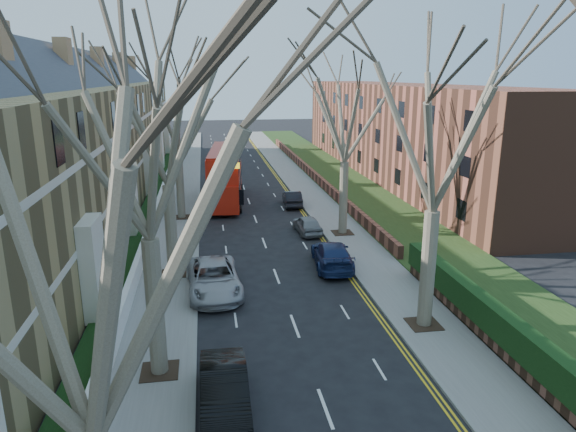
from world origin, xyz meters
name	(u,v)px	position (x,y,z in m)	size (l,w,h in m)	color
pavement_left	(183,189)	(-6.00, 39.00, 0.06)	(3.00, 102.00, 0.12)	slate
pavement_right	(302,185)	(6.00, 39.00, 0.06)	(3.00, 102.00, 0.12)	slate
terrace_left	(77,146)	(-13.65, 31.00, 5.53)	(9.70, 78.00, 13.60)	olive
flats_right	(397,130)	(17.46, 43.00, 4.98)	(13.97, 54.00, 10.00)	brown
wall_hedge_right	(555,375)	(7.70, 2.00, 1.12)	(0.70, 24.00, 1.80)	brown
front_wall_left	(159,203)	(-7.65, 31.00, 0.62)	(0.30, 78.00, 1.00)	white
grass_verge_right	(345,182)	(10.50, 39.00, 0.15)	(6.00, 102.00, 0.06)	#1F3413
tree_left_near	(66,216)	(-5.70, -4.00, 8.93)	(9.80, 9.80, 13.73)	brown
tree_left_mid	(141,118)	(-5.70, 6.00, 9.56)	(10.50, 10.50, 14.71)	brown
tree_left_far	(163,109)	(-5.70, 16.00, 9.24)	(10.15, 10.15, 14.22)	brown
tree_left_dist	(175,94)	(-5.70, 28.00, 9.56)	(10.50, 10.50, 14.71)	brown
tree_right_mid	(440,110)	(5.70, 8.00, 9.56)	(10.50, 10.50, 14.71)	brown
tree_right_far	(346,101)	(5.70, 22.00, 9.24)	(10.15, 10.15, 14.22)	brown
double_decker_bus	(226,177)	(-2.00, 32.78, 2.29)	(3.54, 11.33, 4.66)	#B31B0C
car_left_mid	(224,390)	(-3.37, 3.46, 0.75)	(1.58, 4.54, 1.50)	black
car_left_far	(214,278)	(-3.50, 13.31, 0.79)	(2.61, 5.67, 1.58)	#9F9FA4
car_right_near	(332,255)	(3.43, 15.96, 0.75)	(2.10, 5.16, 1.50)	navy
car_right_mid	(307,224)	(3.30, 22.74, 0.64)	(1.52, 3.79, 1.29)	gray
car_right_far	(292,198)	(3.56, 30.70, 0.66)	(1.40, 4.01, 1.32)	black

